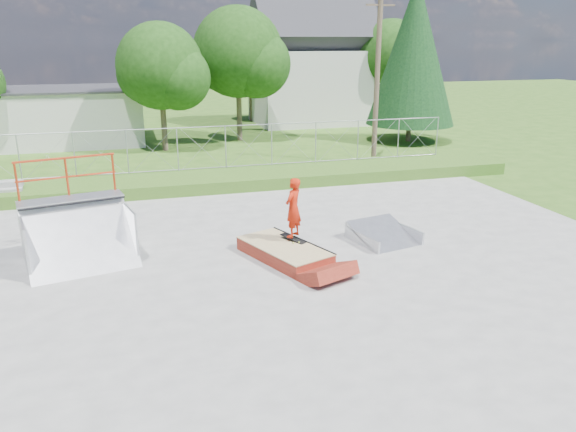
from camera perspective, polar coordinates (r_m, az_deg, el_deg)
name	(u,v)px	position (r m, az deg, el deg)	size (l,w,h in m)	color
ground	(299,273)	(14.45, 1.17, -5.77)	(120.00, 120.00, 0.00)	#315919
concrete_pad	(299,272)	(14.44, 1.17, -5.70)	(20.00, 16.00, 0.04)	gray
grass_berm	(231,179)	(23.18, -5.82, 3.76)	(24.00, 3.00, 0.50)	#315919
grind_box	(284,252)	(15.22, -0.39, -3.70)	(2.23, 3.05, 0.41)	maroon
quarter_pipe	(77,216)	(15.55, -20.67, 0.04)	(2.69, 2.27, 2.69)	#AFB1B8
flat_bank_ramp	(384,234)	(16.72, 9.74, -1.83)	(1.63, 1.74, 0.50)	#AFB1B8
skateboard	(293,239)	(15.50, 0.52, -2.33)	(0.22, 0.80, 0.02)	black
skater	(293,210)	(15.24, 0.53, 0.58)	(0.60, 0.39, 1.65)	red
concrete_stairs	(0,196)	(22.48, -27.25, 1.85)	(1.50, 1.60, 0.80)	gray
chain_link_fence	(226,147)	(23.90, -6.35, 6.98)	(20.00, 0.06, 1.80)	#9CA0A5
utility_building_flat	(51,117)	(35.16, -22.90, 9.24)	(10.00, 6.00, 3.00)	#B9B9B4
gable_house	(312,68)	(40.83, 2.49, 14.82)	(8.40, 6.08, 8.94)	#B9B9B4
utility_pole	(377,78)	(27.26, 9.04, 13.67)	(0.24, 0.24, 8.00)	#503E32
tree_left_near	(165,70)	(30.62, -12.35, 14.33)	(4.76, 4.48, 6.65)	#503E32
tree_center	(243,56)	(33.19, -4.56, 15.92)	(5.44, 5.12, 7.60)	#503E32
tree_right_far	(395,58)	(40.82, 10.81, 15.53)	(5.10, 4.80, 7.12)	#503E32
tree_back_mid	(254,70)	(41.61, -3.47, 14.57)	(4.08, 3.84, 5.70)	#503E32
conifer_tree	(414,52)	(33.71, 12.65, 15.94)	(5.04, 5.04, 9.10)	#503E32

